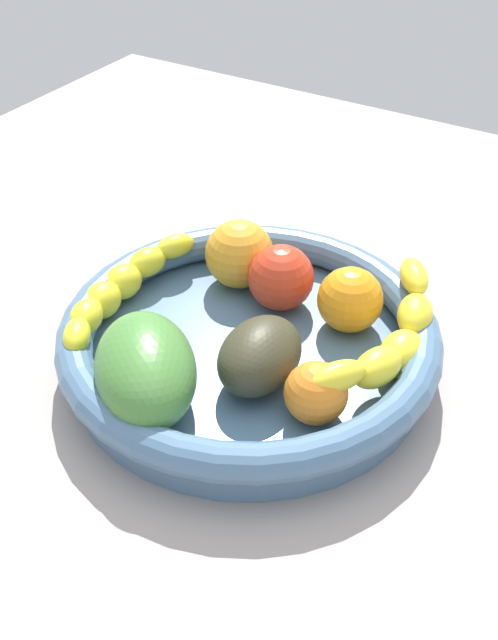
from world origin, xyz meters
TOP-DOWN VIEW (x-y plane):
  - kitchen_counter at (0.00, 0.00)cm, footprint 120.00×120.00cm
  - fruit_bowl at (0.00, 0.00)cm, footprint 33.43×33.43cm
  - banana_draped_left at (11.69, 3.96)cm, footprint 6.59×21.32cm
  - banana_draped_right at (-13.11, -1.60)cm, footprint 6.50×20.37cm
  - orange_front at (8.92, -4.73)cm, footprint 5.07×5.07cm
  - orange_mid_left at (-5.91, 8.02)cm, footprint 6.65×6.65cm
  - orange_mid_right at (6.18, 7.22)cm, footprint 5.95×5.95cm
  - avocado_dark at (3.03, -3.31)cm, footprint 6.96×9.27cm
  - mango_green at (-3.49, -10.05)cm, footprint 14.33×14.58cm
  - tomato_red at (-0.72, 6.90)cm, footprint 6.19×6.19cm

SIDE VIEW (x-z plane):
  - kitchen_counter at x=0.00cm, z-range 0.00..3.00cm
  - fruit_bowl at x=0.00cm, z-range 3.09..8.47cm
  - banana_draped_right at x=-13.11cm, z-range 5.69..9.51cm
  - orange_front at x=8.92cm, z-range 5.18..10.25cm
  - avocado_dark at x=3.03cm, z-range 5.18..10.65cm
  - banana_draped_left at x=11.69cm, z-range 5.45..10.85cm
  - orange_mid_right at x=6.18cm, z-range 5.18..11.13cm
  - tomato_red at x=-0.72cm, z-range 5.18..11.37cm
  - orange_mid_left at x=-5.91cm, z-range 5.18..11.83cm
  - mango_green at x=-3.49cm, z-range 5.18..11.96cm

